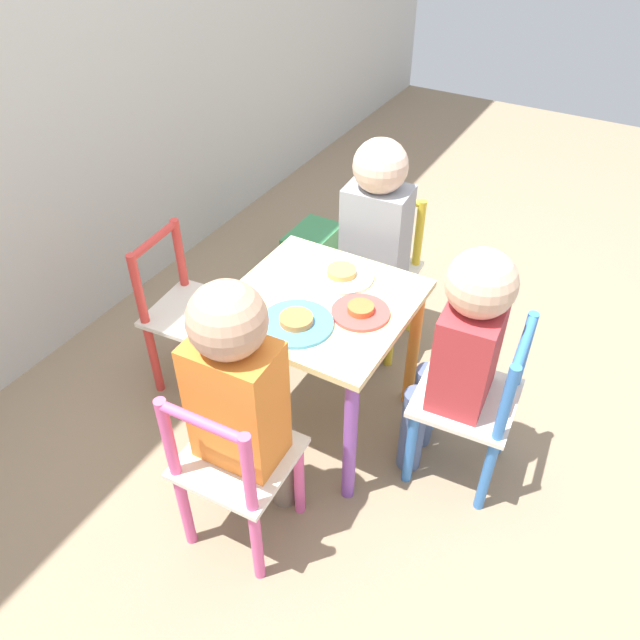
{
  "coord_description": "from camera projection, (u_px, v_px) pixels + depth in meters",
  "views": [
    {
      "loc": [
        -1.16,
        -0.66,
        1.5
      ],
      "look_at": [
        0.0,
        0.0,
        0.4
      ],
      "focal_mm": 35.0,
      "sensor_mm": 36.0,
      "label": 1
    }
  ],
  "objects": [
    {
      "name": "ground_plane",
      "position": [
        320.0,
        417.0,
        1.99
      ],
      "size": [
        6.0,
        6.0,
        0.0
      ],
      "primitive_type": "plane",
      "color": "#8C755B"
    },
    {
      "name": "kids_table",
      "position": [
        320.0,
        325.0,
        1.75
      ],
      "size": [
        0.49,
        0.49,
        0.47
      ],
      "color": "beige",
      "rests_on": "ground_plane"
    },
    {
      "name": "chair_pink",
      "position": [
        234.0,
        470.0,
        1.51
      ],
      "size": [
        0.27,
        0.27,
        0.53
      ],
      "rotation": [
        0.0,
        0.0,
        -4.67
      ],
      "color": "silver",
      "rests_on": "ground_plane"
    },
    {
      "name": "chair_blue",
      "position": [
        473.0,
        406.0,
        1.67
      ],
      "size": [
        0.28,
        0.28,
        0.53
      ],
      "rotation": [
        0.0,
        0.0,
        -3.07
      ],
      "color": "silver",
      "rests_on": "ground_plane"
    },
    {
      "name": "chair_yellow",
      "position": [
        378.0,
        275.0,
        2.14
      ],
      "size": [
        0.28,
        0.28,
        0.53
      ],
      "rotation": [
        0.0,
        0.0,
        -1.5
      ],
      "color": "silver",
      "rests_on": "ground_plane"
    },
    {
      "name": "chair_red",
      "position": [
        189.0,
        315.0,
        1.97
      ],
      "size": [
        0.28,
        0.28,
        0.53
      ],
      "rotation": [
        0.0,
        0.0,
        0.09
      ],
      "color": "silver",
      "rests_on": "ground_plane"
    },
    {
      "name": "child_left",
      "position": [
        240.0,
        392.0,
        1.41
      ],
      "size": [
        0.22,
        0.21,
        0.79
      ],
      "rotation": [
        0.0,
        0.0,
        -4.67
      ],
      "color": "#7A6B5B",
      "rests_on": "ground_plane"
    },
    {
      "name": "child_front",
      "position": [
        461.0,
        347.0,
        1.57
      ],
      "size": [
        0.21,
        0.22,
        0.74
      ],
      "rotation": [
        0.0,
        0.0,
        -3.07
      ],
      "color": "#4C608E",
      "rests_on": "ground_plane"
    },
    {
      "name": "child_right",
      "position": [
        374.0,
        233.0,
        1.97
      ],
      "size": [
        0.22,
        0.21,
        0.77
      ],
      "rotation": [
        0.0,
        0.0,
        -1.5
      ],
      "color": "#4C608E",
      "rests_on": "ground_plane"
    },
    {
      "name": "plate_left",
      "position": [
        296.0,
        322.0,
        1.6
      ],
      "size": [
        0.19,
        0.19,
        0.03
      ],
      "color": "#4C9EE0",
      "rests_on": "kids_table"
    },
    {
      "name": "plate_front",
      "position": [
        361.0,
        311.0,
        1.64
      ],
      "size": [
        0.16,
        0.16,
        0.03
      ],
      "color": "#E54C47",
      "rests_on": "kids_table"
    },
    {
      "name": "plate_right",
      "position": [
        341.0,
        274.0,
        1.77
      ],
      "size": [
        0.18,
        0.18,
        0.03
      ],
      "color": "white",
      "rests_on": "kids_table"
    },
    {
      "name": "storage_bin",
      "position": [
        312.0,
        245.0,
        2.65
      ],
      "size": [
        0.25,
        0.17,
        0.13
      ],
      "color": "#3D8E56",
      "rests_on": "ground_plane"
    }
  ]
}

